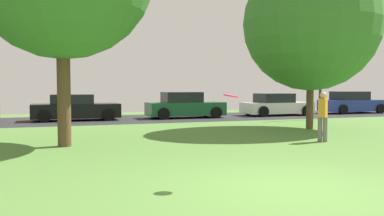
% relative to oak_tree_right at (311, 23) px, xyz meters
% --- Properties ---
extents(ground_plane, '(44.00, 44.00, 0.00)m').
position_rel_oak_tree_right_xyz_m(ground_plane, '(-6.35, -8.23, -4.35)').
color(ground_plane, '#547F38').
extents(road_strip, '(44.00, 6.40, 0.01)m').
position_rel_oak_tree_right_xyz_m(road_strip, '(-6.35, 7.77, -4.34)').
color(road_strip, '#28282B').
rests_on(road_strip, ground_plane).
extents(oak_tree_right, '(5.54, 5.54, 7.12)m').
position_rel_oak_tree_right_xyz_m(oak_tree_right, '(0.00, 0.00, 0.00)').
color(oak_tree_right, brown).
rests_on(oak_tree_right, ground_plane).
extents(person_thrower, '(0.39, 0.37, 1.57)m').
position_rel_oak_tree_right_xyz_m(person_thrower, '(-2.02, -3.48, -3.49)').
color(person_thrower, slate).
rests_on(person_thrower, ground_plane).
extents(frisbee_disc, '(0.37, 0.37, 0.07)m').
position_rel_oak_tree_right_xyz_m(frisbee_disc, '(-7.13, -7.66, -2.78)').
color(frisbee_disc, '#EA2D6B').
extents(parked_car_black, '(4.42, 1.99, 1.36)m').
position_rel_oak_tree_right_xyz_m(parked_car_black, '(-8.89, 7.69, -3.72)').
color(parked_car_black, black).
rests_on(parked_car_black, ground_plane).
extents(parked_car_green, '(4.33, 1.96, 1.46)m').
position_rel_oak_tree_right_xyz_m(parked_car_green, '(-2.97, 7.48, -3.68)').
color(parked_car_green, '#195633').
rests_on(parked_car_green, ground_plane).
extents(parked_car_white, '(4.21, 2.09, 1.35)m').
position_rel_oak_tree_right_xyz_m(parked_car_white, '(2.96, 7.51, -3.73)').
color(parked_car_white, white).
rests_on(parked_car_white, ground_plane).
extents(parked_car_blue, '(4.28, 2.04, 1.45)m').
position_rel_oak_tree_right_xyz_m(parked_car_blue, '(8.89, 7.78, -3.69)').
color(parked_car_blue, '#233893').
rests_on(parked_car_blue, ground_plane).
extents(street_lamp_post, '(0.14, 0.14, 4.50)m').
position_rel_oak_tree_right_xyz_m(street_lamp_post, '(3.49, 3.97, -2.10)').
color(street_lamp_post, '#2D2D33').
rests_on(street_lamp_post, ground_plane).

